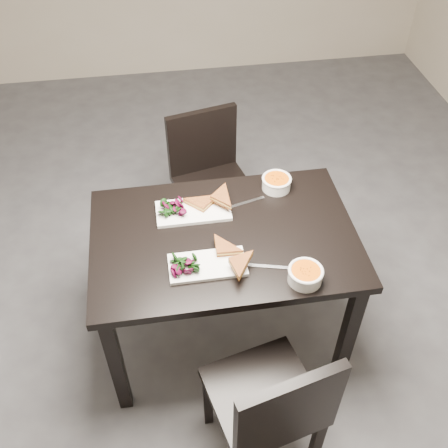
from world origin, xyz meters
The scene contains 14 objects.
ground centered at (0.00, 0.00, 0.00)m, with size 5.00×5.00×0.00m, color #47474C.
table centered at (0.20, -0.47, 0.65)m, with size 1.20×0.80×0.75m.
chair_near centered at (0.28, -1.18, 0.48)m, with size 0.51×0.51×0.85m.
chair_far centered at (0.23, 0.30, 0.48)m, with size 0.50×0.50×0.85m.
plate_near centered at (0.10, -0.65, 0.76)m, with size 0.33×0.16×0.02m, color white.
sandwich_near centered at (0.16, -0.63, 0.79)m, with size 0.16×0.12×0.05m, color #A55922, non-canonical shape.
salad_near centered at (0.00, -0.65, 0.79)m, with size 0.10×0.09×0.05m, color black, non-canonical shape.
soup_bowl_near centered at (0.49, -0.78, 0.79)m, with size 0.15×0.15×0.07m.
cutlery_near centered at (0.35, -0.69, 0.75)m, with size 0.18×0.02×0.00m, color silver.
plate_far centered at (0.08, -0.30, 0.76)m, with size 0.35×0.17×0.02m, color white.
sandwich_far centered at (0.14, -0.32, 0.80)m, with size 0.17×0.13×0.06m, color #A55922, non-canonical shape.
salad_far centered at (-0.02, -0.30, 0.79)m, with size 0.11×0.10×0.05m, color black, non-canonical shape.
soup_bowl_far centered at (0.50, -0.19, 0.79)m, with size 0.15×0.15×0.07m.
cutlery_far centered at (0.34, -0.27, 0.75)m, with size 0.18×0.02×0.00m, color silver.
Camera 1 is at (-0.06, -2.10, 2.43)m, focal length 41.74 mm.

